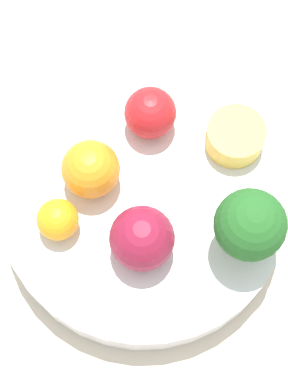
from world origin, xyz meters
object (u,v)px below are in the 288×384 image
at_px(small_cup, 235,137).
at_px(apple_red, 150,113).
at_px(bowl, 144,204).
at_px(broccoli, 252,221).
at_px(orange_front, 58,220).
at_px(apple_green, 142,238).
at_px(orange_back, 91,169).

bearing_deg(small_cup, apple_red, 12.55).
bearing_deg(apple_red, bowl, 111.60).
distance_m(broccoli, apple_red, 0.13).
bearing_deg(orange_front, bowl, -133.12).
xyz_separation_m(bowl, orange_front, (0.05, 0.05, 0.04)).
bearing_deg(broccoli, small_cup, -60.96).
relative_size(bowl, apple_red, 5.52).
bearing_deg(apple_red, apple_green, 112.59).
bearing_deg(apple_green, orange_back, -28.57).
distance_m(apple_red, orange_back, 0.07).
relative_size(apple_red, apple_green, 0.86).
bearing_deg(orange_back, small_cup, -137.79).
bearing_deg(broccoli, orange_front, 22.44).
bearing_deg(orange_back, apple_green, 151.43).
bearing_deg(apple_red, orange_front, 77.43).
relative_size(orange_back, small_cup, 0.97).
distance_m(apple_red, orange_front, 0.12).
bearing_deg(orange_front, broccoli, -157.56).
bearing_deg(bowl, orange_front, 46.88).
relative_size(orange_front, small_cup, 0.69).
height_order(broccoli, small_cup, broccoli).
xyz_separation_m(broccoli, orange_front, (0.14, 0.06, -0.03)).
xyz_separation_m(bowl, apple_red, (0.02, -0.06, 0.04)).
height_order(apple_green, orange_back, apple_green).
xyz_separation_m(bowl, orange_back, (0.05, 0.01, 0.05)).
bearing_deg(apple_green, apple_red, -67.41).
distance_m(bowl, broccoli, 0.11).
bearing_deg(apple_red, small_cup, -167.45).
relative_size(apple_green, orange_back, 1.08).
bearing_deg(orange_front, apple_red, -102.57).
bearing_deg(apple_green, broccoli, -148.03).
bearing_deg(broccoli, orange_back, 4.16).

